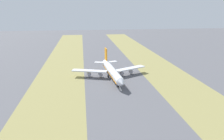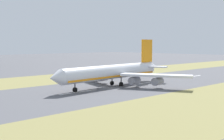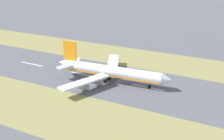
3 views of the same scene
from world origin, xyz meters
name	(u,v)px [view 2 (image 2 of 3)]	position (x,y,z in m)	size (l,w,h in m)	color
ground_plane	(111,88)	(0.00, 0.00, 0.00)	(800.00, 800.00, 0.00)	#56565B
grass_median_west	(211,102)	(-45.00, 0.00, 0.00)	(40.00, 600.00, 0.01)	olive
grass_median_east	(50,79)	(45.00, 0.00, 0.00)	(40.00, 600.00, 0.01)	olive
centreline_dash_near	(192,76)	(0.00, -63.36, 0.01)	(1.20, 18.00, 0.01)	silver
centreline_dash_mid	(146,83)	(0.00, -23.36, 0.01)	(1.20, 18.00, 0.01)	silver
centreline_dash_far	(79,92)	(0.00, 16.64, 0.01)	(1.20, 18.00, 0.01)	silver
airplane_main_jet	(115,72)	(2.72, -5.26, 6.02)	(63.93, 67.22, 20.20)	silver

